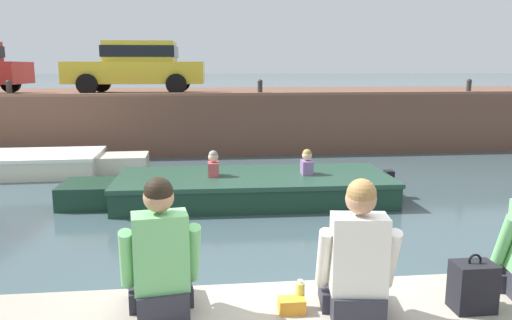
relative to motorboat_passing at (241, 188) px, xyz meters
The scene contains 13 objects.
ground_plane 0.43m from the motorboat_passing, 89.79° to the right, with size 400.00×400.00×0.00m, color #3D5156.
far_quay_wall 7.84m from the motorboat_passing, 89.99° to the left, with size 60.00×6.00×1.72m, color brown.
far_wall_coping 5.17m from the motorboat_passing, 89.99° to the left, with size 60.00×0.24×0.08m, color brown.
motorboat_passing is the anchor object (origin of this frame).
car_left_inner_yellow 7.40m from the motorboat_passing, 111.70° to the left, with size 4.14×2.04×1.54m.
mooring_bollard_west 7.94m from the motorboat_passing, 139.18° to the left, with size 0.15×0.15×0.45m.
mooring_bollard_mid 5.43m from the motorboat_passing, 79.36° to the left, with size 0.15×0.15×0.45m.
mooring_bollard_east 8.99m from the motorboat_passing, 35.06° to the left, with size 0.15×0.15×0.45m.
person_seated_left 6.09m from the motorboat_passing, 99.74° to the right, with size 0.57×0.57×0.97m.
person_seated_right 6.20m from the motorboat_passing, 87.38° to the right, with size 0.56×0.57×0.97m.
bottle_drink 5.99m from the motorboat_passing, 90.64° to the right, with size 0.06×0.06×0.20m.
backpack_on_ledge 6.25m from the motorboat_passing, 79.70° to the right, with size 0.28×0.24×0.41m.
snack_bag 6.05m from the motorboat_passing, 91.30° to the right, with size 0.18×0.12×0.10m, color orange.
Camera 1 is at (-0.73, -3.63, 2.49)m, focal length 35.00 mm.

